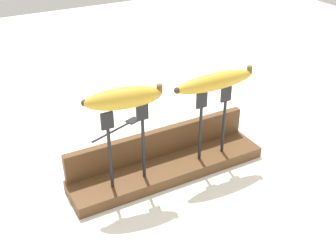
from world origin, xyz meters
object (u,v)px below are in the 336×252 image
fork_stand_left (126,139)px  banana_raised_left (124,98)px  banana_raised_right (215,82)px  fork_fallen_near (122,126)px  fork_stand_right (213,117)px

fork_stand_left → banana_raised_left: bearing=170.3°
fork_stand_left → banana_raised_right: size_ratio=0.91×
fork_stand_left → fork_fallen_near: size_ratio=1.10×
fork_stand_right → fork_fallen_near: 0.31m
fork_stand_right → fork_fallen_near: (-0.11, 0.26, -0.13)m
banana_raised_left → fork_fallen_near: banana_raised_left is taller
fork_fallen_near → fork_stand_left: bearing=-110.1°
banana_raised_right → fork_fallen_near: size_ratio=1.21×
fork_stand_right → fork_fallen_near: fork_stand_right is taller
fork_stand_right → banana_raised_left: 0.23m
fork_fallen_near → banana_raised_right: bearing=-66.4°
fork_stand_right → banana_raised_left: size_ratio=1.06×
fork_fallen_near → banana_raised_left: bearing=-110.1°
fork_stand_right → banana_raised_left: bearing=180.0°
fork_stand_left → fork_stand_right: fork_stand_left is taller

